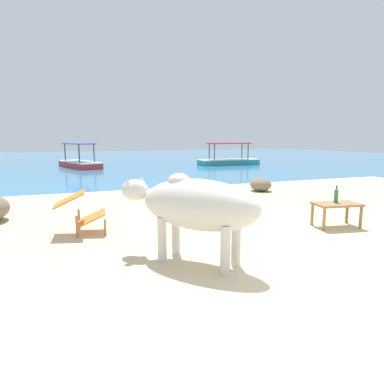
{
  "coord_description": "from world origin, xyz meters",
  "views": [
    {
      "loc": [
        -2.53,
        -2.7,
        1.53
      ],
      "look_at": [
        -0.32,
        3.0,
        0.55
      ],
      "focal_mm": 30.97,
      "sensor_mm": 36.0,
      "label": 1
    }
  ],
  "objects_px": {
    "cow": "(195,205)",
    "deck_chair_far": "(81,209)",
    "bottle": "(336,196)",
    "boat_red": "(80,162)",
    "low_bench_table": "(337,207)",
    "boat_teal": "(229,160)"
  },
  "relations": [
    {
      "from": "cow",
      "to": "low_bench_table",
      "type": "bearing_deg",
      "value": -116.15
    },
    {
      "from": "bottle",
      "to": "boat_red",
      "type": "bearing_deg",
      "value": 103.71
    },
    {
      "from": "bottle",
      "to": "boat_red",
      "type": "distance_m",
      "value": 14.88
    },
    {
      "from": "low_bench_table",
      "to": "boat_teal",
      "type": "distance_m",
      "value": 14.14
    },
    {
      "from": "boat_red",
      "to": "boat_teal",
      "type": "bearing_deg",
      "value": 64.25
    },
    {
      "from": "low_bench_table",
      "to": "bottle",
      "type": "distance_m",
      "value": 0.19
    },
    {
      "from": "deck_chair_far",
      "to": "boat_teal",
      "type": "distance_m",
      "value": 15.05
    },
    {
      "from": "low_bench_table",
      "to": "deck_chair_far",
      "type": "xyz_separation_m",
      "value": [
        -4.09,
        1.17,
        0.04
      ]
    },
    {
      "from": "cow",
      "to": "low_bench_table",
      "type": "relative_size",
      "value": 2.1
    },
    {
      "from": "cow",
      "to": "boat_red",
      "type": "xyz_separation_m",
      "value": [
        -0.64,
        15.17,
        -0.47
      ]
    },
    {
      "from": "cow",
      "to": "low_bench_table",
      "type": "xyz_separation_m",
      "value": [
        2.88,
        0.68,
        -0.37
      ]
    },
    {
      "from": "low_bench_table",
      "to": "deck_chair_far",
      "type": "relative_size",
      "value": 1.01
    },
    {
      "from": "low_bench_table",
      "to": "bottle",
      "type": "height_order",
      "value": "bottle"
    },
    {
      "from": "cow",
      "to": "deck_chair_far",
      "type": "bearing_deg",
      "value": -6.32
    },
    {
      "from": "low_bench_table",
      "to": "boat_red",
      "type": "distance_m",
      "value": 14.91
    },
    {
      "from": "deck_chair_far",
      "to": "boat_red",
      "type": "distance_m",
      "value": 13.33
    },
    {
      "from": "low_bench_table",
      "to": "boat_red",
      "type": "bearing_deg",
      "value": 113.85
    },
    {
      "from": "bottle",
      "to": "deck_chair_far",
      "type": "bearing_deg",
      "value": 164.5
    },
    {
      "from": "low_bench_table",
      "to": "deck_chair_far",
      "type": "bearing_deg",
      "value": 174.25
    },
    {
      "from": "cow",
      "to": "deck_chair_far",
      "type": "distance_m",
      "value": 2.24
    },
    {
      "from": "low_bench_table",
      "to": "deck_chair_far",
      "type": "distance_m",
      "value": 4.26
    },
    {
      "from": "bottle",
      "to": "cow",
      "type": "bearing_deg",
      "value": -166.02
    }
  ]
}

